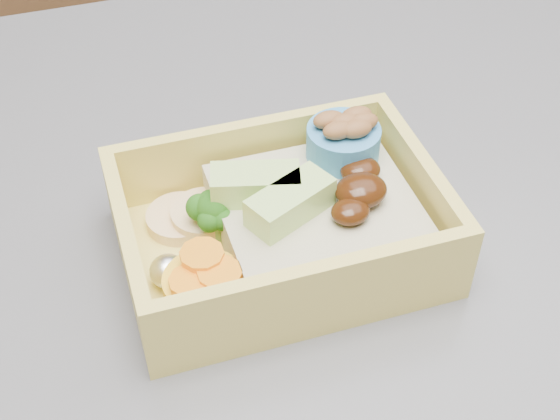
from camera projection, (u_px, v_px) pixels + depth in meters
name	position (u px, v px, depth m)	size (l,w,h in m)	color
bento_box	(288.00, 221.00, 0.41)	(0.17, 0.12, 0.06)	#E5CF5E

